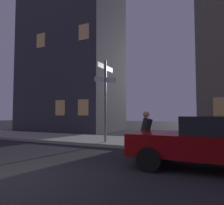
{
  "coord_description": "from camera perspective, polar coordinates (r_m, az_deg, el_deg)",
  "views": [
    {
      "loc": [
        4.28,
        -3.33,
        1.51
      ],
      "look_at": [
        0.02,
        5.84,
        2.08
      ],
      "focal_mm": 32.83,
      "sensor_mm": 36.0,
      "label": 1
    }
  ],
  "objects": [
    {
      "name": "ground_plane",
      "position": [
        5.63,
        -27.61,
        -18.43
      ],
      "size": [
        80.0,
        80.0,
        0.0
      ],
      "primitive_type": "plane",
      "color": "#232326"
    },
    {
      "name": "building_left_block",
      "position": [
        21.38,
        -10.76,
        20.4
      ],
      "size": [
        8.53,
        6.12,
        20.13
      ],
      "color": "#383842",
      "rests_on": "ground_plane"
    },
    {
      "name": "cyclist",
      "position": [
        7.24,
        9.93,
        -9.24
      ],
      "size": [
        1.82,
        0.35,
        1.61
      ],
      "color": "black",
      "rests_on": "ground_plane"
    },
    {
      "name": "signpost",
      "position": [
        10.17,
        -1.87,
        2.51
      ],
      "size": [
        0.82,
        1.63,
        4.05
      ],
      "color": "gray",
      "rests_on": "sidewalk_kerb"
    },
    {
      "name": "car_near_right",
      "position": [
        6.28,
        24.63,
        -9.82
      ],
      "size": [
        4.12,
        2.01,
        1.45
      ],
      "color": "maroon",
      "rests_on": "ground_plane"
    },
    {
      "name": "sidewalk_kerb",
      "position": [
        11.04,
        1.92,
        -10.73
      ],
      "size": [
        40.0,
        3.48,
        0.14
      ],
      "primitive_type": "cube",
      "color": "#9E9991",
      "rests_on": "ground_plane"
    }
  ]
}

